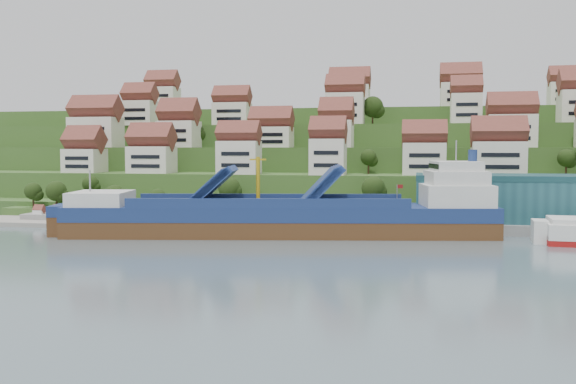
# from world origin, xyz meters

# --- Properties ---
(ground) EXTENTS (300.00, 300.00, 0.00)m
(ground) POSITION_xyz_m (0.00, 0.00, 0.00)
(ground) COLOR slate
(ground) RESTS_ON ground
(quay) EXTENTS (180.00, 14.00, 2.20)m
(quay) POSITION_xyz_m (20.00, 15.00, 1.10)
(quay) COLOR gray
(quay) RESTS_ON ground
(pebble_beach) EXTENTS (45.00, 20.00, 1.00)m
(pebble_beach) POSITION_xyz_m (-58.00, 12.00, 0.50)
(pebble_beach) COLOR gray
(pebble_beach) RESTS_ON ground
(hillside) EXTENTS (260.00, 128.00, 31.00)m
(hillside) POSITION_xyz_m (0.00, 103.55, 10.66)
(hillside) COLOR #2D4C1E
(hillside) RESTS_ON ground
(hillside_village) EXTENTS (158.47, 62.49, 28.16)m
(hillside_village) POSITION_xyz_m (-0.06, 58.99, 23.80)
(hillside_village) COLOR silver
(hillside_village) RESTS_ON ground
(hillside_trees) EXTENTS (140.16, 62.09, 30.39)m
(hillside_trees) POSITION_xyz_m (-11.94, 46.39, 17.49)
(hillside_trees) COLOR #233913
(hillside_trees) RESTS_ON ground
(warehouse) EXTENTS (60.00, 15.00, 10.00)m
(warehouse) POSITION_xyz_m (52.00, 17.00, 7.20)
(warehouse) COLOR #21525B
(warehouse) RESTS_ON quay
(flagpole) EXTENTS (1.28, 0.16, 8.00)m
(flagpole) POSITION_xyz_m (18.11, 10.00, 6.88)
(flagpole) COLOR gray
(flagpole) RESTS_ON quay
(beach_huts) EXTENTS (14.40, 3.70, 2.20)m
(beach_huts) POSITION_xyz_m (-60.00, 10.75, 2.10)
(beach_huts) COLOR white
(beach_huts) RESTS_ON pebble_beach
(cargo_ship) EXTENTS (87.84, 28.69, 19.37)m
(cargo_ship) POSITION_xyz_m (-2.88, 0.65, 3.61)
(cargo_ship) COLOR #523119
(cargo_ship) RESTS_ON ground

